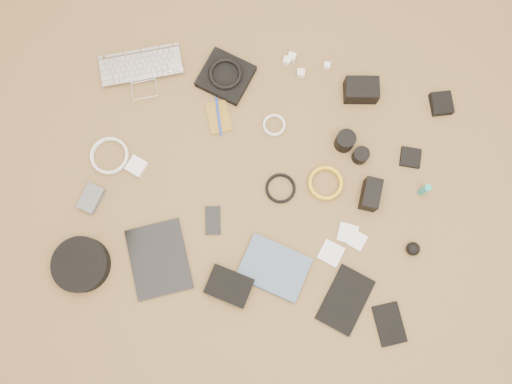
# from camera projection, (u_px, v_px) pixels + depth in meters

# --- Properties ---
(laptop) EXTENTS (0.39, 0.33, 0.03)m
(laptop) POSITION_uv_depth(u_px,v_px,m) (143.00, 77.00, 2.01)
(laptop) COLOR silver
(laptop) RESTS_ON ground
(headphone_pouch) EXTENTS (0.24, 0.23, 0.03)m
(headphone_pouch) POSITION_uv_depth(u_px,v_px,m) (226.00, 76.00, 2.01)
(headphone_pouch) COLOR black
(headphone_pouch) RESTS_ON ground
(headphones) EXTENTS (0.18, 0.18, 0.02)m
(headphones) POSITION_uv_depth(u_px,v_px,m) (225.00, 74.00, 1.98)
(headphones) COLOR black
(headphones) RESTS_ON headphone_pouch
(charger_a) EXTENTS (0.04, 0.04, 0.03)m
(charger_a) POSITION_uv_depth(u_px,v_px,m) (292.00, 57.00, 2.03)
(charger_a) COLOR silver
(charger_a) RESTS_ON ground
(charger_b) EXTENTS (0.04, 0.04, 0.03)m
(charger_b) POSITION_uv_depth(u_px,v_px,m) (287.00, 61.00, 2.03)
(charger_b) COLOR silver
(charger_b) RESTS_ON ground
(charger_c) EXTENTS (0.03, 0.03, 0.02)m
(charger_c) POSITION_uv_depth(u_px,v_px,m) (327.00, 66.00, 2.02)
(charger_c) COLOR silver
(charger_c) RESTS_ON ground
(charger_d) EXTENTS (0.03, 0.03, 0.03)m
(charger_d) POSITION_uv_depth(u_px,v_px,m) (301.00, 73.00, 2.01)
(charger_d) COLOR silver
(charger_d) RESTS_ON ground
(dslr_camera) EXTENTS (0.14, 0.11, 0.08)m
(dslr_camera) POSITION_uv_depth(u_px,v_px,m) (361.00, 90.00, 1.98)
(dslr_camera) COLOR black
(dslr_camera) RESTS_ON ground
(lens_pouch) EXTENTS (0.10, 0.11, 0.03)m
(lens_pouch) POSITION_uv_depth(u_px,v_px,m) (441.00, 104.00, 1.99)
(lens_pouch) COLOR black
(lens_pouch) RESTS_ON ground
(notebook_olive) EXTENTS (0.13, 0.15, 0.01)m
(notebook_olive) POSITION_uv_depth(u_px,v_px,m) (219.00, 117.00, 1.99)
(notebook_olive) COLOR olive
(notebook_olive) RESTS_ON ground
(pen_blue) EXTENTS (0.05, 0.15, 0.01)m
(pen_blue) POSITION_uv_depth(u_px,v_px,m) (218.00, 116.00, 1.98)
(pen_blue) COLOR #1632B3
(pen_blue) RESTS_ON notebook_olive
(cable_white_a) EXTENTS (0.09, 0.09, 0.01)m
(cable_white_a) POSITION_uv_depth(u_px,v_px,m) (274.00, 125.00, 1.98)
(cable_white_a) COLOR silver
(cable_white_a) RESTS_ON ground
(lens_a) EXTENTS (0.09, 0.09, 0.08)m
(lens_a) POSITION_uv_depth(u_px,v_px,m) (345.00, 141.00, 1.93)
(lens_a) COLOR black
(lens_a) RESTS_ON ground
(lens_b) EXTENTS (0.08, 0.08, 0.06)m
(lens_b) POSITION_uv_depth(u_px,v_px,m) (361.00, 155.00, 1.93)
(lens_b) COLOR black
(lens_b) RESTS_ON ground
(card_reader) EXTENTS (0.08, 0.08, 0.02)m
(card_reader) POSITION_uv_depth(u_px,v_px,m) (410.00, 158.00, 1.95)
(card_reader) COLOR black
(card_reader) RESTS_ON ground
(power_brick) EXTENTS (0.09, 0.09, 0.03)m
(power_brick) POSITION_uv_depth(u_px,v_px,m) (137.00, 166.00, 1.94)
(power_brick) COLOR silver
(power_brick) RESTS_ON ground
(cable_white_b) EXTENTS (0.20, 0.20, 0.01)m
(cable_white_b) POSITION_uv_depth(u_px,v_px,m) (110.00, 156.00, 1.95)
(cable_white_b) COLOR silver
(cable_white_b) RESTS_ON ground
(cable_black) EXTENTS (0.14, 0.14, 0.01)m
(cable_black) POSITION_uv_depth(u_px,v_px,m) (280.00, 189.00, 1.93)
(cable_black) COLOR black
(cable_black) RESTS_ON ground
(cable_yellow) EXTENTS (0.15, 0.15, 0.02)m
(cable_yellow) POSITION_uv_depth(u_px,v_px,m) (325.00, 184.00, 1.93)
(cable_yellow) COLOR gold
(cable_yellow) RESTS_ON ground
(flash) EXTENTS (0.07, 0.12, 0.09)m
(flash) POSITION_uv_depth(u_px,v_px,m) (371.00, 194.00, 1.89)
(flash) COLOR black
(flash) RESTS_ON ground
(lens_cleaner) EXTENTS (0.03, 0.03, 0.09)m
(lens_cleaner) POSITION_uv_depth(u_px,v_px,m) (424.00, 190.00, 1.89)
(lens_cleaner) COLOR teal
(lens_cleaner) RESTS_ON ground
(battery_charger) EXTENTS (0.09, 0.12, 0.03)m
(battery_charger) POSITION_uv_depth(u_px,v_px,m) (91.00, 198.00, 1.91)
(battery_charger) COLOR #535357
(battery_charger) RESTS_ON ground
(tablet) EXTENTS (0.30, 0.33, 0.01)m
(tablet) POSITION_uv_depth(u_px,v_px,m) (159.00, 259.00, 1.88)
(tablet) COLOR black
(tablet) RESTS_ON ground
(phone) EXTENTS (0.08, 0.12, 0.01)m
(phone) POSITION_uv_depth(u_px,v_px,m) (213.00, 220.00, 1.91)
(phone) COLOR black
(phone) RESTS_ON ground
(filter_case_left) EXTENTS (0.10, 0.10, 0.01)m
(filter_case_left) POSITION_uv_depth(u_px,v_px,m) (331.00, 253.00, 1.88)
(filter_case_left) COLOR silver
(filter_case_left) RESTS_ON ground
(filter_case_mid) EXTENTS (0.08, 0.08, 0.01)m
(filter_case_mid) POSITION_uv_depth(u_px,v_px,m) (348.00, 233.00, 1.90)
(filter_case_mid) COLOR silver
(filter_case_mid) RESTS_ON ground
(filter_case_right) EXTENTS (0.08, 0.08, 0.01)m
(filter_case_right) POSITION_uv_depth(u_px,v_px,m) (357.00, 240.00, 1.89)
(filter_case_right) COLOR silver
(filter_case_right) RESTS_ON ground
(air_blower) EXTENTS (0.06, 0.06, 0.05)m
(air_blower) POSITION_uv_depth(u_px,v_px,m) (413.00, 249.00, 1.86)
(air_blower) COLOR black
(air_blower) RESTS_ON ground
(headphone_case) EXTENTS (0.26, 0.26, 0.06)m
(headphone_case) POSITION_uv_depth(u_px,v_px,m) (81.00, 265.00, 1.85)
(headphone_case) COLOR black
(headphone_case) RESTS_ON ground
(drive_case) EXTENTS (0.18, 0.15, 0.04)m
(drive_case) POSITION_uv_depth(u_px,v_px,m) (229.00, 286.00, 1.84)
(drive_case) COLOR black
(drive_case) RESTS_ON ground
(paperback) EXTENTS (0.28, 0.24, 0.02)m
(paperback) POSITION_uv_depth(u_px,v_px,m) (264.00, 290.00, 1.85)
(paperback) COLOR #425770
(paperback) RESTS_ON ground
(notebook_black_a) EXTENTS (0.21, 0.26, 0.02)m
(notebook_black_a) POSITION_uv_depth(u_px,v_px,m) (345.00, 300.00, 1.84)
(notebook_black_a) COLOR black
(notebook_black_a) RESTS_ON ground
(notebook_black_b) EXTENTS (0.14, 0.17, 0.01)m
(notebook_black_b) POSITION_uv_depth(u_px,v_px,m) (389.00, 324.00, 1.83)
(notebook_black_b) COLOR black
(notebook_black_b) RESTS_ON ground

